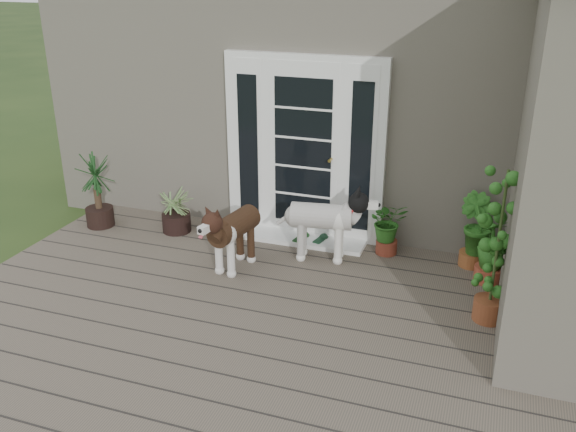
% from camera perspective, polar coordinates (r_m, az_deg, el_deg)
% --- Properties ---
extents(deck, '(6.20, 4.60, 0.12)m').
position_cam_1_polar(deck, '(5.70, -3.59, -11.04)').
color(deck, '#6B5B4C').
rests_on(deck, ground).
extents(house_main, '(7.40, 4.00, 3.10)m').
position_cam_1_polar(house_main, '(8.97, 6.87, 11.71)').
color(house_main, '#665E54').
rests_on(house_main, ground).
extents(door_unit, '(1.90, 0.14, 2.15)m').
position_cam_1_polar(door_unit, '(7.18, 1.49, 6.22)').
color(door_unit, white).
rests_on(door_unit, deck).
extents(door_step, '(1.60, 0.40, 0.05)m').
position_cam_1_polar(door_step, '(7.37, 0.93, -2.06)').
color(door_step, white).
rests_on(door_step, deck).
extents(brindle_dog, '(0.52, 0.91, 0.72)m').
position_cam_1_polar(brindle_dog, '(6.61, -4.95, -1.97)').
color(brindle_dog, '#402717').
rests_on(brindle_dog, deck).
extents(white_dog, '(0.95, 0.52, 0.75)m').
position_cam_1_polar(white_dog, '(6.79, 3.08, -1.09)').
color(white_dog, white).
rests_on(white_dog, deck).
extents(spider_plant, '(0.70, 0.70, 0.62)m').
position_cam_1_polar(spider_plant, '(7.62, -10.35, 0.75)').
color(spider_plant, '#8B9C60').
rests_on(spider_plant, deck).
extents(yucca, '(0.66, 0.66, 0.94)m').
position_cam_1_polar(yucca, '(7.97, -17.24, 2.27)').
color(yucca, black).
rests_on(yucca, deck).
extents(herb_a, '(0.56, 0.56, 0.54)m').
position_cam_1_polar(herb_a, '(7.04, 9.16, -1.40)').
color(herb_a, '#2C601B').
rests_on(herb_a, deck).
extents(herb_b, '(0.56, 0.56, 0.61)m').
position_cam_1_polar(herb_b, '(6.95, 16.75, -2.15)').
color(herb_b, '#1C5A19').
rests_on(herb_b, deck).
extents(herb_c, '(0.50, 0.50, 0.55)m').
position_cam_1_polar(herb_c, '(6.68, 18.23, -3.64)').
color(herb_c, '#2A611B').
rests_on(herb_c, deck).
extents(sapling, '(0.56, 0.56, 1.52)m').
position_cam_1_polar(sapling, '(5.77, 18.80, -2.61)').
color(sapling, '#195016').
rests_on(sapling, deck).
extents(clog_left, '(0.19, 0.31, 0.09)m').
position_cam_1_polar(clog_left, '(7.30, 1.21, -2.14)').
color(clog_left, '#153515').
rests_on(clog_left, deck).
extents(clog_right, '(0.18, 0.29, 0.08)m').
position_cam_1_polar(clog_right, '(7.27, 3.02, -2.28)').
color(clog_right, '#153420').
rests_on(clog_right, deck).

